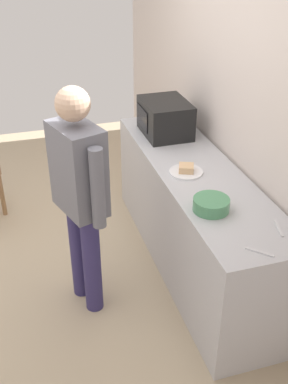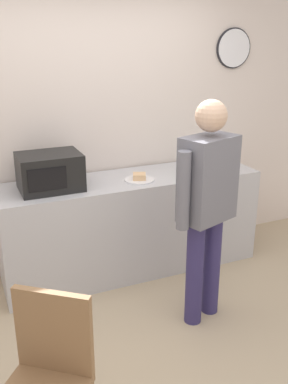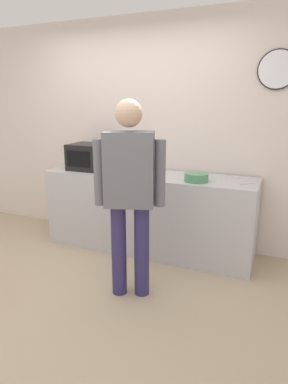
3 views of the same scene
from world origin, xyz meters
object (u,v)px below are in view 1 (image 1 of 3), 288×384
spoon_utensil (260,252)px  fork_utensil (279,228)px  microwave (165,118)px  person_standing (80,189)px  sandwich_plate (186,170)px  salad_bowl (211,205)px

spoon_utensil → fork_utensil: bearing=127.0°
microwave → person_standing: 1.30m
microwave → sandwich_plate: microwave is taller
person_standing → microwave: bearing=135.1°
microwave → person_standing: person_standing is taller
sandwich_plate → person_standing: bearing=-78.4°
sandwich_plate → salad_bowl: bearing=-3.6°
microwave → salad_bowl: microwave is taller
microwave → salad_bowl: 1.29m
spoon_utensil → person_standing: size_ratio=0.10×
microwave → person_standing: (0.92, -0.92, -0.06)m
sandwich_plate → person_standing: size_ratio=0.15×
salad_bowl → person_standing: size_ratio=0.14×
microwave → spoon_utensil: (1.78, -0.04, -0.15)m
sandwich_plate → microwave: bearing=173.3°
microwave → fork_utensil: microwave is taller
salad_bowl → fork_utensil: size_ratio=1.41×
person_standing → fork_utensil: bearing=58.6°
microwave → person_standing: size_ratio=0.30×
salad_bowl → person_standing: bearing=-114.3°
sandwich_plate → fork_utensil: bearing=18.4°
microwave → fork_utensil: 1.62m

